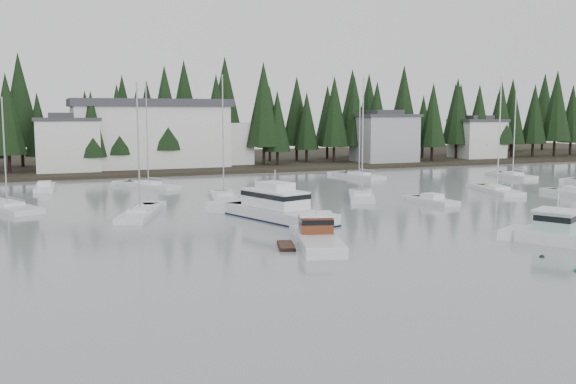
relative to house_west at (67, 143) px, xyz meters
name	(u,v)px	position (x,y,z in m)	size (l,w,h in m)	color
ground	(561,307)	(18.00, -79.00, -4.65)	(260.00, 260.00, 0.00)	gray
far_shore_land	(164,162)	(18.00, 18.00, -4.65)	(240.00, 54.00, 1.00)	black
conifer_treeline	(177,167)	(18.00, 7.00, -4.65)	(200.00, 22.00, 20.00)	black
house_west	(67,143)	(0.00, 0.00, 0.00)	(9.54, 7.42, 8.75)	silver
house_east_a	(384,137)	(54.00, -1.00, 0.25)	(10.60, 8.48, 9.25)	#999EA0
house_east_b	(477,138)	(76.00, 1.00, -0.25)	(9.54, 7.42, 8.25)	silver
harbor_inn	(163,134)	(15.04, 3.34, 1.12)	(29.50, 11.50, 10.90)	silver
lobster_boat_brown	(317,239)	(13.07, -61.71, -4.20)	(5.58, 8.57, 4.02)	silver
cabin_cruiser_center	(278,211)	(14.54, -50.36, -3.91)	(6.99, 12.16, 4.99)	silver
lobster_boat_teal	(575,237)	(29.86, -68.30, -4.10)	(6.52, 8.70, 4.63)	silver
sailboat_1	(224,198)	(13.89, -35.83, -4.57)	(4.13, 8.67, 13.75)	silver
sailboat_3	(359,177)	(38.39, -20.67, -4.60)	(4.43, 8.98, 11.33)	silver
sailboat_4	(8,209)	(-7.45, -35.08, -4.61)	(6.71, 10.89, 11.25)	silver
sailboat_5	(140,215)	(3.77, -43.81, -4.59)	(5.84, 10.33, 12.43)	silver
sailboat_6	(362,198)	(27.77, -41.14, -4.57)	(5.96, 8.63, 13.59)	silver
sailboat_7	(513,177)	(59.00, -28.69, -4.56)	(3.07, 8.28, 13.69)	silver
sailboat_8	(149,187)	(8.27, -21.80, -4.58)	(6.71, 9.73, 13.55)	silver
sailboat_9	(497,192)	(45.19, -41.90, -4.58)	(4.89, 9.55, 13.81)	silver
runabout_1	(433,202)	(32.78, -46.98, -4.52)	(2.98, 6.07, 1.42)	silver
runabout_2	(573,195)	(50.94, -47.65, -4.52)	(2.34, 6.73, 1.42)	silver
runabout_3	(45,189)	(-3.78, -19.73, -4.52)	(2.70, 6.96, 1.42)	silver
mooring_buoy_dark	(542,257)	(24.97, -70.39, -4.65)	(0.35, 0.35, 0.35)	black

